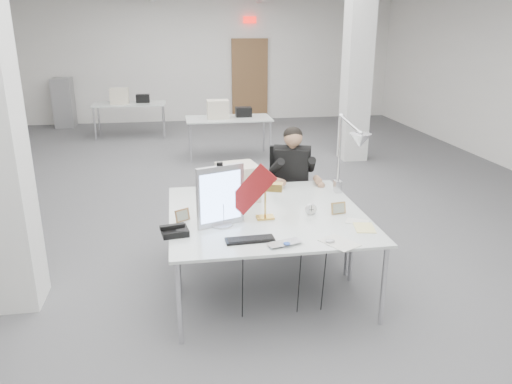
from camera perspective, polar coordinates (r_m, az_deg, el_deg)
room_shell at (r=6.57m, az=-1.96°, el=12.17°), size 10.04×14.04×3.24m
desk_main at (r=4.27m, az=2.27°, el=-4.63°), size 1.80×0.90×0.02m
desk_second at (r=5.10m, az=0.27°, el=-0.70°), size 1.80×0.90×0.02m
bg_desk_a at (r=9.55m, az=-3.15°, el=8.38°), size 1.60×0.80×0.02m
bg_desk_b at (r=11.71m, az=-14.28°, el=9.73°), size 1.60×0.80×0.02m
filing_cabinet at (r=13.40m, az=-21.10°, el=9.50°), size 0.45×0.55×1.20m
office_chair at (r=5.90m, az=3.98°, el=-0.68°), size 0.60×0.60×0.97m
seated_person at (r=5.73m, az=4.19°, el=3.08°), size 0.59×0.66×0.83m
monitor at (r=4.30m, az=-4.08°, el=-0.46°), size 0.42×0.19×0.54m
pennant at (r=4.28m, az=-0.48°, el=0.26°), size 0.42×0.19×0.48m
keyboard at (r=4.07m, az=-0.70°, el=-5.48°), size 0.40×0.15×0.02m
laptop at (r=3.97m, az=3.54°, el=-6.12°), size 0.32×0.25×0.02m
mouse at (r=4.08m, az=8.47°, el=-5.57°), size 0.09×0.06×0.03m
bankers_lamp at (r=4.47m, az=1.06°, el=-0.87°), size 0.34×0.23×0.36m
desk_phone at (r=4.24m, az=-9.25°, el=-4.48°), size 0.24×0.22×0.05m
picture_frame_left at (r=4.50m, az=-8.41°, el=-2.63°), size 0.14×0.10×0.11m
picture_frame_right at (r=4.68m, az=9.40°, el=-1.82°), size 0.15×0.05×0.11m
desk_clock at (r=4.64m, az=6.28°, el=-1.98°), size 0.11×0.05×0.11m
paper_stack_a at (r=4.09m, az=9.50°, el=-5.74°), size 0.32×0.36×0.01m
paper_stack_b at (r=4.42m, az=12.28°, el=-4.01°), size 0.21×0.26×0.01m
paper_stack_c at (r=4.54m, az=11.48°, el=-3.35°), size 0.23×0.21×0.01m
beige_monitor at (r=4.98m, az=-2.10°, el=1.14°), size 0.43×0.42×0.36m
architect_lamp at (r=4.96m, az=10.45°, el=4.31°), size 0.50×0.78×0.94m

